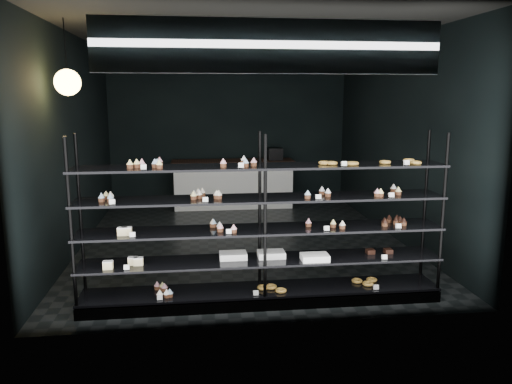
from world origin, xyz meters
TOP-DOWN VIEW (x-y plane):
  - room at (0.00, 0.00)m, footprint 5.01×6.01m
  - display_shelf at (-0.03, -2.45)m, footprint 4.00×0.50m
  - signage at (0.00, -2.93)m, footprint 3.30×0.05m
  - pendant_lamp at (-2.20, -1.46)m, footprint 0.31×0.31m
  - service_counter at (0.06, 2.50)m, footprint 2.51×0.65m

SIDE VIEW (x-z plane):
  - service_counter at x=0.06m, z-range -0.11..1.12m
  - display_shelf at x=-0.03m, z-range -0.33..1.58m
  - room at x=0.00m, z-range 0.00..3.20m
  - pendant_lamp at x=-2.20m, z-range 2.01..2.89m
  - signage at x=0.00m, z-range 2.50..3.00m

